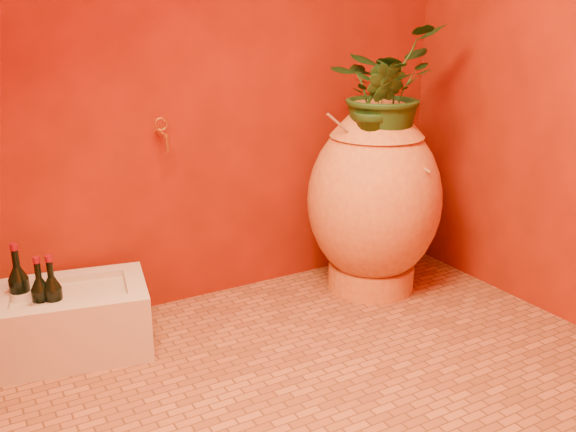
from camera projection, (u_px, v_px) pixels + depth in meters
floor at (333, 378)px, 2.59m from camera, size 2.50×2.50×0.00m
wall_back at (221, 47)px, 3.03m from camera, size 2.50×0.02×2.50m
amphora at (374, 199)px, 3.29m from camera, size 0.73×0.73×0.98m
stone_basin at (73, 321)px, 2.76m from camera, size 0.70×0.55×0.29m
wine_bottle_a at (54, 303)px, 2.62m from camera, size 0.08×0.08×0.32m
wine_bottle_b at (21, 295)px, 2.67m from camera, size 0.09×0.09×0.35m
wine_bottle_c at (42, 303)px, 2.62m from camera, size 0.08×0.08×0.32m
wall_tap at (162, 133)px, 2.92m from camera, size 0.07×0.14×0.15m
plant_main at (384, 89)px, 3.12m from camera, size 0.69×0.65×0.61m
plant_side at (378, 107)px, 3.03m from camera, size 0.30×0.30×0.43m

